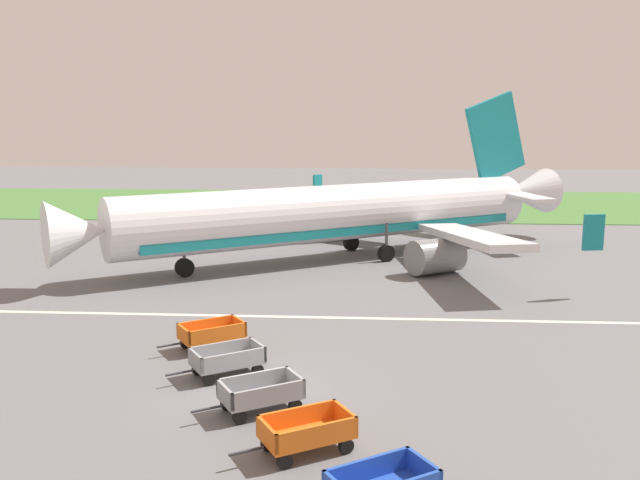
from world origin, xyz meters
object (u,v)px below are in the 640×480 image
object	(u,v)px
airplane	(350,213)
baggage_cart_second_in_row	(307,432)
baggage_cart_far_end	(212,334)
baggage_cart_third_in_row	(261,393)
baggage_cart_fourth_in_row	(227,360)

from	to	relation	value
airplane	baggage_cart_second_in_row	world-z (taller)	airplane
baggage_cart_second_in_row	baggage_cart_far_end	xyz separation A→B (m)	(-4.60, 8.48, 0.00)
baggage_cart_third_in_row	baggage_cart_fourth_in_row	bearing A→B (deg)	119.49
baggage_cart_fourth_in_row	baggage_cart_far_end	world-z (taller)	same
baggage_cart_second_in_row	baggage_cart_third_in_row	world-z (taller)	same
airplane	baggage_cart_far_end	world-z (taller)	airplane
baggage_cart_third_in_row	baggage_cart_far_end	world-z (taller)	same
baggage_cart_far_end	baggage_cart_fourth_in_row	bearing A→B (deg)	-67.21
airplane	baggage_cart_fourth_in_row	bearing A→B (deg)	-100.42
airplane	baggage_cart_second_in_row	bearing A→B (deg)	-91.32
baggage_cart_third_in_row	baggage_cart_far_end	size ratio (longest dim) A/B	1.02
baggage_cart_fourth_in_row	baggage_cart_far_end	bearing A→B (deg)	112.79
baggage_cart_second_in_row	baggage_cart_far_end	bearing A→B (deg)	118.45
airplane	baggage_cart_second_in_row	size ratio (longest dim) A/B	9.73
baggage_cart_fourth_in_row	baggage_cart_far_end	size ratio (longest dim) A/B	1.01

